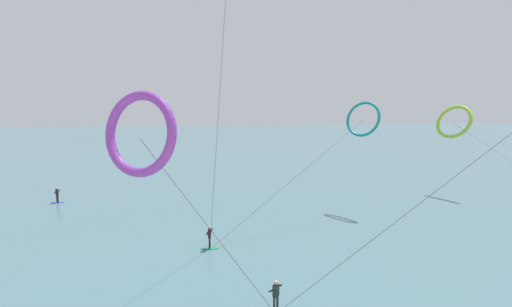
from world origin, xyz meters
name	(u,v)px	position (x,y,z in m)	size (l,w,h in m)	color
sea_water	(218,141)	(0.00, 108.35, 0.04)	(400.00, 200.00, 0.08)	#476B75
surfer_emerald	(210,239)	(-3.42, 23.19, 0.82)	(1.40, 0.61, 1.70)	#199351
surfer_amber	(276,298)	(-0.24, 14.73, 0.82)	(1.40, 0.73, 1.70)	orange
surfer_cobalt	(57,196)	(-19.58, 37.93, 0.82)	(1.40, 0.73, 1.70)	#2647B7
kite_teal	(363,119)	(11.87, 31.48, 9.13)	(16.91, 10.15, 10.93)	teal
kite_violet	(140,134)	(-6.34, 14.37, 9.09)	(7.97, 2.74, 10.99)	purple
kite_lime	(454,122)	(25.52, 36.17, 8.63)	(3.39, 24.75, 10.66)	#8CC62D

